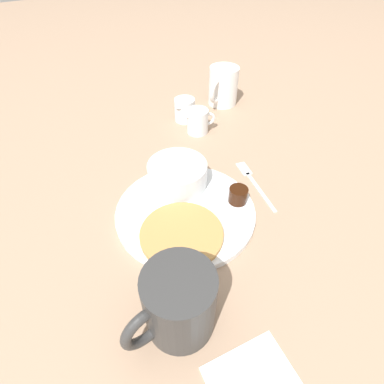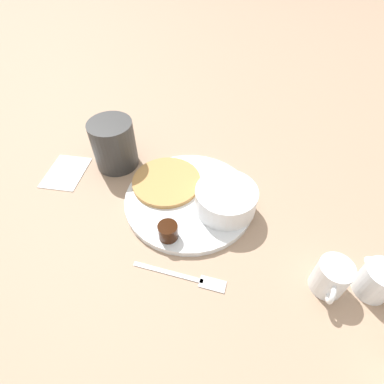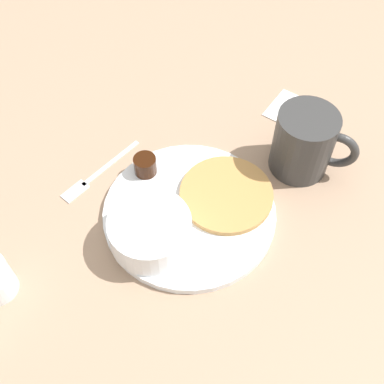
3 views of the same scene
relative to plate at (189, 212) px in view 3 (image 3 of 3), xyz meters
name	(u,v)px [view 3 (image 3 of 3)]	position (x,y,z in m)	size (l,w,h in m)	color
ground_plane	(189,215)	(0.00, 0.00, -0.01)	(4.00, 4.00, 0.00)	#9E7F66
plate	(189,212)	(0.00, 0.00, 0.00)	(0.25, 0.25, 0.01)	white
pancake_stack	(226,194)	(-0.03, -0.05, 0.01)	(0.14, 0.14, 0.01)	#B78447
bowl	(150,230)	(0.02, 0.07, 0.03)	(0.11, 0.11, 0.05)	white
syrup_cup	(145,165)	(0.09, -0.03, 0.02)	(0.03, 0.03, 0.03)	black
butter_ramekin	(131,236)	(0.04, 0.08, 0.02)	(0.04, 0.04, 0.04)	white
coffee_mug	(305,143)	(-0.10, -0.17, 0.05)	(0.13, 0.09, 0.10)	#333333
fork	(93,177)	(0.16, 0.02, 0.00)	(0.04, 0.15, 0.00)	silver
napkin	(299,113)	(-0.06, -0.27, 0.00)	(0.11, 0.08, 0.00)	white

